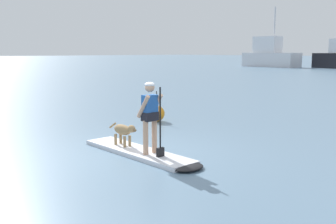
{
  "coord_description": "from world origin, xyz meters",
  "views": [
    {
      "loc": [
        7.03,
        -5.66,
        2.41
      ],
      "look_at": [
        0.0,
        1.0,
        0.9
      ],
      "focal_mm": 41.62,
      "sensor_mm": 36.0,
      "label": 1
    }
  ],
  "objects_px": {
    "person_paddler": "(150,113)",
    "dog": "(124,131)",
    "moored_boat_port": "(270,55)",
    "marker_buoy": "(157,113)",
    "paddleboard": "(144,154)"
  },
  "relations": [
    {
      "from": "moored_boat_port",
      "to": "marker_buoy",
      "type": "relative_size",
      "value": 8.9
    },
    {
      "from": "paddleboard",
      "to": "dog",
      "type": "relative_size",
      "value": 3.32
    },
    {
      "from": "person_paddler",
      "to": "dog",
      "type": "bearing_deg",
      "value": 179.22
    },
    {
      "from": "person_paddler",
      "to": "marker_buoy",
      "type": "bearing_deg",
      "value": 136.5
    },
    {
      "from": "paddleboard",
      "to": "moored_boat_port",
      "type": "xyz_separation_m",
      "value": [
        -27.02,
        48.43,
        1.72
      ]
    },
    {
      "from": "person_paddler",
      "to": "marker_buoy",
      "type": "relative_size",
      "value": 1.55
    },
    {
      "from": "dog",
      "to": "moored_boat_port",
      "type": "bearing_deg",
      "value": 118.46
    },
    {
      "from": "dog",
      "to": "moored_boat_port",
      "type": "distance_m",
      "value": 55.09
    },
    {
      "from": "person_paddler",
      "to": "marker_buoy",
      "type": "xyz_separation_m",
      "value": [
        -3.4,
        3.23,
        -0.76
      ]
    },
    {
      "from": "person_paddler",
      "to": "dog",
      "type": "height_order",
      "value": "person_paddler"
    },
    {
      "from": "paddleboard",
      "to": "person_paddler",
      "type": "xyz_separation_m",
      "value": [
        0.26,
        -0.0,
        0.99
      ]
    },
    {
      "from": "paddleboard",
      "to": "marker_buoy",
      "type": "xyz_separation_m",
      "value": [
        -3.15,
        3.23,
        0.23
      ]
    },
    {
      "from": "marker_buoy",
      "to": "moored_boat_port",
      "type": "bearing_deg",
      "value": 117.84
    },
    {
      "from": "person_paddler",
      "to": "moored_boat_port",
      "type": "bearing_deg",
      "value": 119.38
    },
    {
      "from": "person_paddler",
      "to": "moored_boat_port",
      "type": "relative_size",
      "value": 0.17
    }
  ]
}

